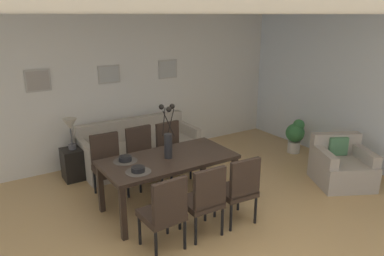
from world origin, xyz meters
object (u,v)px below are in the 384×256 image
object	(u,v)px
framed_picture_center	(109,74)
table_lamp	(70,127)
side_table	(74,164)
armchair	(341,166)
potted_plant	(295,134)
dining_chair_near_left	(165,210)
framed_picture_left	(38,81)
dining_chair_mid_left	(239,187)
framed_picture_right	(168,69)
centerpiece_vase	(168,138)
sofa	(139,150)
dining_chair_near_right	(108,162)
dining_chair_far_right	(142,153)
dining_chair_far_left	(204,198)
bowl_near_right	(125,158)
bowl_near_left	(138,169)
dining_table	(169,163)
dining_chair_mid_right	(172,148)

from	to	relation	value
framed_picture_center	table_lamp	bearing A→B (deg)	-152.53
side_table	armchair	bearing A→B (deg)	-34.73
armchair	potted_plant	xyz separation A→B (m)	(0.42, 1.34, 0.09)
side_table	framed_picture_center	world-z (taller)	framed_picture_center
dining_chair_near_left	potted_plant	distance (m)	3.89
framed_picture_left	framed_picture_center	size ratio (longest dim) A/B	0.99
dining_chair_mid_left	framed_picture_right	distance (m)	3.20
centerpiece_vase	sofa	world-z (taller)	centerpiece_vase
framed_picture_center	potted_plant	distance (m)	3.69
dining_chair_near_right	dining_chair_far_right	distance (m)	0.58
dining_chair_far_left	dining_chair_far_right	world-z (taller)	same
dining_chair_far_right	dining_chair_mid_left	xyz separation A→B (m)	(0.52, -1.73, 0.00)
bowl_near_right	bowl_near_left	bearing A→B (deg)	-90.00
dining_table	centerpiece_vase	world-z (taller)	centerpiece_vase
centerpiece_vase	side_table	distance (m)	2.01
centerpiece_vase	dining_chair_far_right	bearing A→B (deg)	88.79
dining_chair_near_left	table_lamp	size ratio (longest dim) A/B	1.80
dining_chair_near_right	potted_plant	bearing A→B (deg)	-4.77
dining_chair_far_left	bowl_near_left	bearing A→B (deg)	130.81
sofa	side_table	xyz separation A→B (m)	(-1.15, 0.04, -0.02)
dining_table	dining_chair_mid_right	distance (m)	1.02
dining_chair_far_right	dining_table	bearing A→B (deg)	-91.26
dining_chair_mid_right	framed_picture_center	size ratio (longest dim) A/B	2.35
dining_table	sofa	xyz separation A→B (m)	(0.29, 1.61, -0.38)
dining_chair_far_left	centerpiece_vase	bearing A→B (deg)	90.83
table_lamp	framed_picture_left	xyz separation A→B (m)	(-0.32, 0.45, 0.71)
dining_chair_near_right	framed_picture_right	size ratio (longest dim) A/B	2.38
framed_picture_right	bowl_near_left	bearing A→B (deg)	-126.77
dining_chair_near_left	centerpiece_vase	distance (m)	1.12
dining_chair_mid_right	bowl_near_left	xyz separation A→B (m)	(-1.07, -1.06, 0.27)
table_lamp	potted_plant	size ratio (longest dim) A/B	0.76
armchair	framed_picture_left	world-z (taller)	framed_picture_left
dining_chair_far_left	potted_plant	bearing A→B (deg)	23.91
dining_table	framed_picture_right	xyz separation A→B (m)	(1.17, 2.09, 0.94)
dining_chair_mid_right	framed_picture_left	world-z (taller)	framed_picture_left
dining_chair_mid_left	potted_plant	world-z (taller)	dining_chair_mid_left
framed_picture_left	framed_picture_right	world-z (taller)	same
table_lamp	dining_chair_mid_left	bearing A→B (deg)	-60.67
centerpiece_vase	framed_picture_left	distance (m)	2.47
dining_chair_far_right	dining_chair_mid_right	xyz separation A→B (m)	(0.51, -0.03, 0.00)
table_lamp	framed_picture_right	xyz separation A→B (m)	(2.03, 0.45, 0.71)
dining_chair_far_right	bowl_near_left	distance (m)	1.25
dining_chair_far_right	dining_chair_mid_left	world-z (taller)	same
side_table	dining_chair_near_right	bearing A→B (deg)	-69.87
side_table	framed_picture_right	size ratio (longest dim) A/B	1.34
potted_plant	sofa	bearing A→B (deg)	159.05
dining_chair_mid_left	framed_picture_center	xyz separation A→B (m)	(-0.54, 2.94, 1.09)
dining_chair_mid_right	side_table	distance (m)	1.62
dining_chair_far_left	sofa	xyz separation A→B (m)	(0.28, 2.45, -0.23)
sofa	dining_chair_mid_left	bearing A→B (deg)	-84.12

